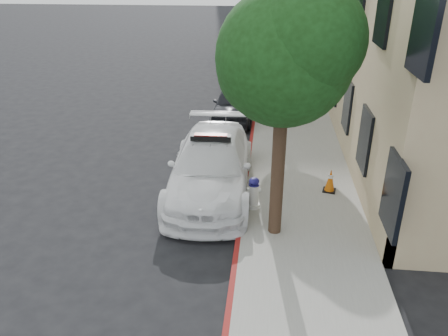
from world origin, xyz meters
TOP-DOWN VIEW (x-y plane):
  - ground at (0.00, 0.00)m, footprint 120.00×120.00m
  - sidewalk at (3.60, 10.00)m, footprint 3.20×50.00m
  - curb_strip at (2.06, 10.00)m, footprint 0.12×50.00m
  - tree_near at (2.93, -2.01)m, footprint 2.92×2.82m
  - tree_mid at (2.93, 5.99)m, footprint 2.77×2.64m
  - police_car at (1.10, 0.12)m, footprint 2.43×5.58m
  - parked_car_mid at (1.20, 6.62)m, footprint 1.73×4.04m
  - parked_car_far at (0.37, 19.39)m, footprint 2.12×5.11m
  - fire_hydrant at (2.35, -0.94)m, footprint 0.36×0.33m
  - traffic_cone at (4.43, 0.20)m, footprint 0.41×0.41m

SIDE VIEW (x-z plane):
  - ground at x=0.00m, z-range 0.00..0.00m
  - sidewalk at x=3.60m, z-range 0.00..0.15m
  - curb_strip at x=2.06m, z-range 0.00..0.15m
  - traffic_cone at x=4.43m, z-range 0.15..0.82m
  - fire_hydrant at x=2.35m, z-range 0.14..1.00m
  - parked_car_mid at x=1.20m, z-range 0.00..1.36m
  - police_car at x=1.10m, z-range -0.07..1.68m
  - parked_car_far at x=0.37m, z-range 0.00..1.64m
  - tree_mid at x=2.93m, z-range 1.45..6.88m
  - tree_near at x=2.93m, z-range 1.46..7.08m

